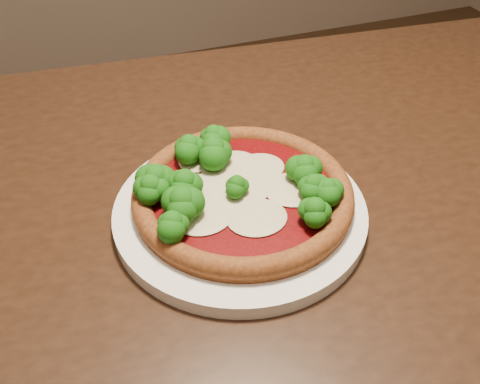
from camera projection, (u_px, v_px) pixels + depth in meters
name	position (u px, v px, depth m)	size (l,w,h in m)	color
dining_table	(254.00, 244.00, 0.74)	(1.38, 0.95, 0.75)	black
plate	(240.00, 211.00, 0.65)	(0.30, 0.30, 0.02)	white
pizza	(236.00, 189.00, 0.64)	(0.27, 0.27, 0.06)	brown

